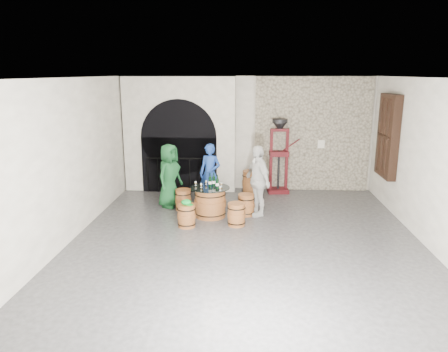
# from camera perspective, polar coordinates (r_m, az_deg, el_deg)

# --- Properties ---
(ground) EXTENTS (8.00, 8.00, 0.00)m
(ground) POSITION_cam_1_polar(r_m,az_deg,el_deg) (8.64, 2.93, -8.68)
(ground) COLOR #2F2F32
(ground) RESTS_ON ground
(wall_back) EXTENTS (8.00, 0.00, 8.00)m
(wall_back) POSITION_cam_1_polar(r_m,az_deg,el_deg) (12.10, 3.22, 5.70)
(wall_back) COLOR silver
(wall_back) RESTS_ON ground
(wall_front) EXTENTS (8.00, 0.00, 8.00)m
(wall_front) POSITION_cam_1_polar(r_m,az_deg,el_deg) (4.33, 2.64, -9.31)
(wall_front) COLOR silver
(wall_front) RESTS_ON ground
(wall_left) EXTENTS (0.00, 8.00, 8.00)m
(wall_left) POSITION_cam_1_polar(r_m,az_deg,el_deg) (8.90, -20.10, 1.93)
(wall_left) COLOR silver
(wall_left) RESTS_ON ground
(wall_right) EXTENTS (0.00, 8.00, 8.00)m
(wall_right) POSITION_cam_1_polar(r_m,az_deg,el_deg) (8.86, 26.33, 1.29)
(wall_right) COLOR silver
(wall_right) RESTS_ON ground
(ceiling) EXTENTS (8.00, 8.00, 0.00)m
(ceiling) POSITION_cam_1_polar(r_m,az_deg,el_deg) (7.99, 3.22, 13.06)
(ceiling) COLOR beige
(ceiling) RESTS_ON wall_back
(stone_facing_panel) EXTENTS (3.20, 0.12, 3.18)m
(stone_facing_panel) POSITION_cam_1_polar(r_m,az_deg,el_deg) (12.17, 11.76, 5.47)
(stone_facing_panel) COLOR #A29881
(stone_facing_panel) RESTS_ON ground
(arched_opening) EXTENTS (3.10, 0.60, 3.19)m
(arched_opening) POSITION_cam_1_polar(r_m,az_deg,el_deg) (12.01, -5.93, 5.49)
(arched_opening) COLOR silver
(arched_opening) RESTS_ON ground
(shuttered_window) EXTENTS (0.23, 1.10, 2.00)m
(shuttered_window) POSITION_cam_1_polar(r_m,az_deg,el_deg) (11.01, 21.13, 5.04)
(shuttered_window) COLOR black
(shuttered_window) RESTS_ON wall_right
(barrel_table) EXTENTS (0.91, 0.91, 0.71)m
(barrel_table) POSITION_cam_1_polar(r_m,az_deg,el_deg) (9.91, -1.86, -3.53)
(barrel_table) COLOR brown
(barrel_table) RESTS_ON ground
(barrel_stool_left) EXTENTS (0.41, 0.41, 0.51)m
(barrel_stool_left) POSITION_cam_1_polar(r_m,az_deg,el_deg) (10.47, -5.50, -3.19)
(barrel_stool_left) COLOR brown
(barrel_stool_left) RESTS_ON ground
(barrel_stool_far) EXTENTS (0.41, 0.41, 0.51)m
(barrel_stool_far) POSITION_cam_1_polar(r_m,az_deg,el_deg) (10.75, -1.86, -2.67)
(barrel_stool_far) COLOR brown
(barrel_stool_far) RESTS_ON ground
(barrel_stool_right) EXTENTS (0.41, 0.41, 0.51)m
(barrel_stool_right) POSITION_cam_1_polar(r_m,az_deg,el_deg) (10.04, 2.99, -3.88)
(barrel_stool_right) COLOR brown
(barrel_stool_right) RESTS_ON ground
(barrel_stool_near_right) EXTENTS (0.41, 0.41, 0.51)m
(barrel_stool_near_right) POSITION_cam_1_polar(r_m,az_deg,el_deg) (9.37, 1.68, -5.19)
(barrel_stool_near_right) COLOR brown
(barrel_stool_near_right) RESTS_ON ground
(barrel_stool_near_left) EXTENTS (0.41, 0.41, 0.51)m
(barrel_stool_near_left) POSITION_cam_1_polar(r_m,az_deg,el_deg) (9.32, -5.06, -5.34)
(barrel_stool_near_left) COLOR brown
(barrel_stool_near_left) RESTS_ON ground
(green_cap) EXTENTS (0.26, 0.22, 0.12)m
(green_cap) POSITION_cam_1_polar(r_m,az_deg,el_deg) (9.22, -5.08, -3.55)
(green_cap) COLOR #0D912B
(green_cap) RESTS_ON barrel_stool_near_left
(person_green) EXTENTS (0.80, 0.92, 1.60)m
(person_green) POSITION_cam_1_polar(r_m,az_deg,el_deg) (10.62, -7.35, 0.05)
(person_green) COLOR #134620
(person_green) RESTS_ON ground
(person_blue) EXTENTS (0.65, 0.52, 1.54)m
(person_blue) POSITION_cam_1_polar(r_m,az_deg,el_deg) (10.87, -1.89, 0.33)
(person_blue) COLOR navy
(person_blue) RESTS_ON ground
(person_white) EXTENTS (0.82, 1.05, 1.67)m
(person_white) POSITION_cam_1_polar(r_m,az_deg,el_deg) (9.93, 4.52, -0.63)
(person_white) COLOR beige
(person_white) RESTS_ON ground
(wine_bottle_left) EXTENTS (0.08, 0.08, 0.32)m
(wine_bottle_left) POSITION_cam_1_polar(r_m,az_deg,el_deg) (9.83, -1.88, -0.72)
(wine_bottle_left) COLOR black
(wine_bottle_left) RESTS_ON barrel_table
(wine_bottle_center) EXTENTS (0.08, 0.08, 0.32)m
(wine_bottle_center) POSITION_cam_1_polar(r_m,az_deg,el_deg) (9.67, -0.90, -0.96)
(wine_bottle_center) COLOR black
(wine_bottle_center) RESTS_ON barrel_table
(wine_bottle_right) EXTENTS (0.08, 0.08, 0.32)m
(wine_bottle_right) POSITION_cam_1_polar(r_m,az_deg,el_deg) (9.86, -1.38, -0.66)
(wine_bottle_right) COLOR black
(wine_bottle_right) RESTS_ON barrel_table
(tasting_glass_a) EXTENTS (0.05, 0.05, 0.10)m
(tasting_glass_a) POSITION_cam_1_polar(r_m,az_deg,el_deg) (9.81, -3.09, -1.27)
(tasting_glass_a) COLOR #C88626
(tasting_glass_a) RESTS_ON barrel_table
(tasting_glass_b) EXTENTS (0.05, 0.05, 0.10)m
(tasting_glass_b) POSITION_cam_1_polar(r_m,az_deg,el_deg) (9.88, -0.34, -1.13)
(tasting_glass_b) COLOR #C88626
(tasting_glass_b) RESTS_ON barrel_table
(tasting_glass_c) EXTENTS (0.05, 0.05, 0.10)m
(tasting_glass_c) POSITION_cam_1_polar(r_m,az_deg,el_deg) (10.05, -2.41, -0.88)
(tasting_glass_c) COLOR #C88626
(tasting_glass_c) RESTS_ON barrel_table
(tasting_glass_d) EXTENTS (0.05, 0.05, 0.10)m
(tasting_glass_d) POSITION_cam_1_polar(r_m,az_deg,el_deg) (10.04, -0.77, -0.88)
(tasting_glass_d) COLOR #C88626
(tasting_glass_d) RESTS_ON barrel_table
(tasting_glass_e) EXTENTS (0.05, 0.05, 0.10)m
(tasting_glass_e) POSITION_cam_1_polar(r_m,az_deg,el_deg) (9.54, -0.51, -1.67)
(tasting_glass_e) COLOR #C88626
(tasting_glass_e) RESTS_ON barrel_table
(tasting_glass_f) EXTENTS (0.05, 0.05, 0.10)m
(tasting_glass_f) POSITION_cam_1_polar(r_m,az_deg,el_deg) (9.99, -3.83, -1.00)
(tasting_glass_f) COLOR #C88626
(tasting_glass_f) RESTS_ON barrel_table
(side_barrel) EXTENTS (0.51, 0.51, 0.68)m
(side_barrel) POSITION_cam_1_polar(r_m,az_deg,el_deg) (11.65, 3.71, -0.96)
(side_barrel) COLOR brown
(side_barrel) RESTS_ON ground
(corking_press) EXTENTS (0.87, 0.51, 2.06)m
(corking_press) POSITION_cam_1_polar(r_m,az_deg,el_deg) (11.81, 7.42, 3.44)
(corking_press) COLOR #490C12
(corking_press) RESTS_ON ground
(control_box) EXTENTS (0.18, 0.10, 0.22)m
(control_box) POSITION_cam_1_polar(r_m,az_deg,el_deg) (12.17, 12.92, 4.22)
(control_box) COLOR silver
(control_box) RESTS_ON wall_back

